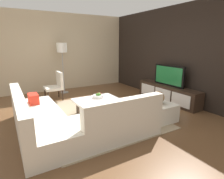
{
  "coord_description": "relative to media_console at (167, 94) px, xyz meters",
  "views": [
    {
      "loc": [
        3.8,
        -1.79,
        1.73
      ],
      "look_at": [
        -0.21,
        0.57,
        0.56
      ],
      "focal_mm": 29.61,
      "sensor_mm": 36.0,
      "label": 1
    }
  ],
  "objects": [
    {
      "name": "media_console",
      "position": [
        0.0,
        0.0,
        0.0
      ],
      "size": [
        2.14,
        0.43,
        0.5
      ],
      "color": "#332319",
      "rests_on": "ground"
    },
    {
      "name": "sectional_couch",
      "position": [
        0.53,
        -3.25,
        0.03
      ],
      "size": [
        2.47,
        2.43,
        0.82
      ],
      "color": "silver",
      "rests_on": "ground"
    },
    {
      "name": "area_rug",
      "position": [
        -0.1,
        -2.4,
        -0.24
      ],
      "size": [
        3.15,
        2.51,
        0.01
      ],
      "primitive_type": "cube",
      "color": "tan",
      "rests_on": "ground"
    },
    {
      "name": "ground_plane",
      "position": [
        0.0,
        -2.4,
        -0.25
      ],
      "size": [
        14.0,
        14.0,
        0.0
      ],
      "primitive_type": "plane",
      "color": "brown"
    },
    {
      "name": "floor_lamp",
      "position": [
        -2.63,
        -2.4,
        1.24
      ],
      "size": [
        0.35,
        0.35,
        1.75
      ],
      "color": "#A5A5AA",
      "rests_on": "ground"
    },
    {
      "name": "coffee_table",
      "position": [
        -0.1,
        -2.3,
        -0.05
      ],
      "size": [
        0.92,
        1.08,
        0.38
      ],
      "color": "#332319",
      "rests_on": "ground"
    },
    {
      "name": "accent_chair_near",
      "position": [
        -1.93,
        -2.84,
        0.24
      ],
      "size": [
        0.55,
        0.51,
        0.87
      ],
      "rotation": [
        0.0,
        0.0,
        -0.11
      ],
      "color": "#332319",
      "rests_on": "ground"
    },
    {
      "name": "decorative_ball",
      "position": [
        0.88,
        -1.27,
        0.29
      ],
      "size": [
        0.29,
        0.29,
        0.29
      ],
      "primitive_type": "sphere",
      "color": "#997247",
      "rests_on": "ottoman"
    },
    {
      "name": "ottoman",
      "position": [
        0.88,
        -1.27,
        -0.05
      ],
      "size": [
        0.7,
        0.7,
        0.4
      ],
      "primitive_type": "cube",
      "color": "silver",
      "rests_on": "ground"
    },
    {
      "name": "television",
      "position": [
        0.0,
        0.0,
        0.56
      ],
      "size": [
        1.1,
        0.06,
        0.61
      ],
      "color": "black",
      "rests_on": "media_console"
    },
    {
      "name": "fruit_bowl",
      "position": [
        -0.28,
        -2.19,
        0.18
      ],
      "size": [
        0.28,
        0.28,
        0.14
      ],
      "color": "silver",
      "rests_on": "coffee_table"
    },
    {
      "name": "feature_wall_back",
      "position": [
        0.0,
        0.3,
        1.15
      ],
      "size": [
        6.4,
        0.12,
        2.8
      ],
      "primitive_type": "cube",
      "color": "black",
      "rests_on": "ground"
    },
    {
      "name": "side_wall_left",
      "position": [
        -3.2,
        -2.2,
        1.15
      ],
      "size": [
        0.12,
        5.2,
        2.8
      ],
      "primitive_type": "cube",
      "color": "beige",
      "rests_on": "ground"
    }
  ]
}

